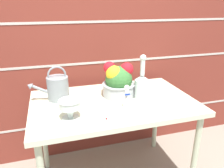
# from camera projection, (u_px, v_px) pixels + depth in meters

# --- Properties ---
(brick_wall) EXTENTS (3.60, 0.08, 2.20)m
(brick_wall) POSITION_uv_depth(u_px,v_px,m) (97.00, 42.00, 1.97)
(brick_wall) COLOR maroon
(brick_wall) RESTS_ON ground_plane
(patio_table) EXTENTS (1.21, 0.75, 0.74)m
(patio_table) POSITION_uv_depth(u_px,v_px,m) (113.00, 109.00, 1.67)
(patio_table) COLOR beige
(patio_table) RESTS_ON ground_plane
(watering_can) EXTENTS (0.30, 0.16, 0.26)m
(watering_can) POSITION_uv_depth(u_px,v_px,m) (57.00, 87.00, 1.64)
(watering_can) COLOR gray
(watering_can) RESTS_ON patio_table
(crystal_pedestal_bowl) EXTENTS (0.14, 0.14, 0.13)m
(crystal_pedestal_bowl) POSITION_uv_depth(u_px,v_px,m) (70.00, 106.00, 1.35)
(crystal_pedestal_bowl) COLOR silver
(crystal_pedestal_bowl) RESTS_ON patio_table
(flower_planter) EXTENTS (0.26, 0.26, 0.28)m
(flower_planter) POSITION_uv_depth(u_px,v_px,m) (118.00, 81.00, 1.68)
(flower_planter) COLOR #ADADB2
(flower_planter) RESTS_ON patio_table
(glass_decanter) EXTENTS (0.11, 0.11, 0.34)m
(glass_decanter) POSITION_uv_depth(u_px,v_px,m) (142.00, 84.00, 1.65)
(glass_decanter) COLOR silver
(glass_decanter) RESTS_ON patio_table
(figurine_vase) EXTENTS (0.06, 0.06, 0.18)m
(figurine_vase) POSITION_uv_depth(u_px,v_px,m) (126.00, 100.00, 1.48)
(figurine_vase) COLOR white
(figurine_vase) RESTS_ON patio_table
(fallen_petal) EXTENTS (0.01, 0.01, 0.01)m
(fallen_petal) POSITION_uv_depth(u_px,v_px,m) (106.00, 119.00, 1.38)
(fallen_petal) COLOR red
(fallen_petal) RESTS_ON patio_table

